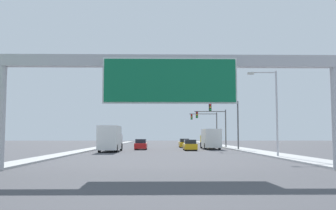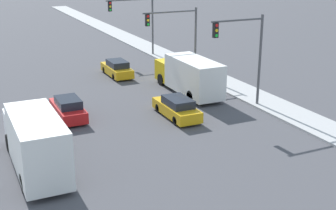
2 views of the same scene
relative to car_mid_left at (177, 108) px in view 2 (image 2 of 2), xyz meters
The scene contains 9 objects.
sidewalk_right 14.14m from the car_mid_left, 56.73° to the left, with size 3.00×120.00×0.15m.
car_mid_left is the anchor object (origin of this frame).
car_far_right 7.63m from the car_mid_left, 156.52° to the left, with size 1.71×4.46×1.54m.
car_near_center 12.70m from the car_mid_left, 90.00° to the left, with size 1.74×4.63×1.52m.
truck_box_primary 11.37m from the car_mid_left, 157.98° to the right, with size 2.32×8.41×3.26m.
truck_box_secondary 6.01m from the car_mid_left, 53.99° to the left, with size 2.37×8.45×3.03m.
traffic_light_near_intersection 6.72m from the car_mid_left, ahead, with size 4.33×0.32×6.90m.
traffic_light_mid_block 11.63m from the car_mid_left, 62.74° to the left, with size 5.32×0.32×6.37m.
traffic_light_far_intersection 20.79m from the car_mid_left, 75.70° to the left, with size 5.40×0.32×6.54m.
Camera 2 is at (-10.36, 20.21, 11.25)m, focal length 50.00 mm.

